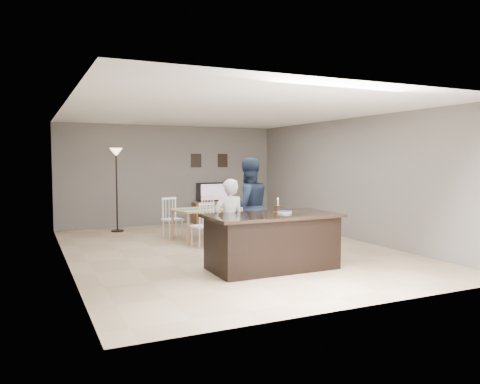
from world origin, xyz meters
name	(u,v)px	position (x,y,z in m)	size (l,w,h in m)	color
floor	(228,249)	(0.00, 0.00, 0.00)	(8.00, 8.00, 0.00)	tan
room_shell	(228,165)	(0.00, 0.00, 1.68)	(8.00, 8.00, 8.00)	slate
kitchen_island	(272,241)	(0.00, -1.80, 0.45)	(2.15, 1.10, 0.90)	black
tv_console	(214,212)	(1.20, 3.77, 0.30)	(1.20, 0.40, 0.60)	brown
television	(213,192)	(1.20, 3.84, 0.86)	(0.91, 0.12, 0.53)	black
tv_screen_glow	(214,192)	(1.20, 3.76, 0.87)	(0.78, 0.78, 0.00)	orange
picture_frames	(210,161)	(1.15, 3.98, 1.75)	(1.10, 0.02, 0.38)	black
doorway	(82,201)	(-2.99, -2.30, 1.26)	(0.00, 2.10, 2.65)	black
woman	(229,222)	(-0.52, -1.25, 0.73)	(0.53, 0.35, 1.46)	#BCBDC1
man	(248,207)	(0.09, -0.71, 0.90)	(0.88, 0.68, 1.81)	#172134
birthday_cake	(278,209)	(0.24, -1.57, 0.96)	(0.15, 0.15, 0.23)	gold
plate_stack	(285,212)	(0.25, -1.76, 0.92)	(0.25, 0.25, 0.04)	white
dining_table	(207,214)	(0.03, 1.22, 0.58)	(1.71, 1.92, 0.92)	tan
floor_lamp	(116,167)	(-1.57, 3.28, 1.60)	(0.31, 0.31, 2.06)	black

